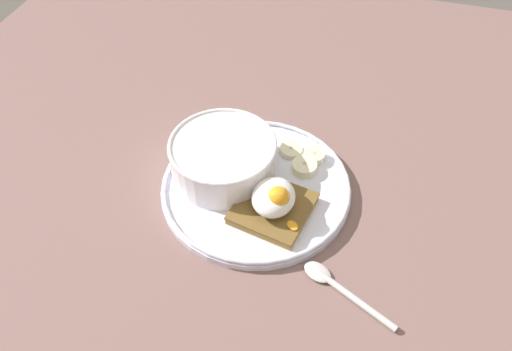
# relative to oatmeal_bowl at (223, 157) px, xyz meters

# --- Properties ---
(ground_plane) EXTENTS (1.20, 1.20, 0.02)m
(ground_plane) POSITION_rel_oatmeal_bowl_xyz_m (0.01, 0.05, -0.05)
(ground_plane) COLOR #795A56
(ground_plane) RESTS_ON ground
(plate) EXTENTS (0.26, 0.26, 0.02)m
(plate) POSITION_rel_oatmeal_bowl_xyz_m (0.01, 0.05, -0.03)
(plate) COLOR white
(plate) RESTS_ON ground_plane
(oatmeal_bowl) EXTENTS (0.15, 0.15, 0.05)m
(oatmeal_bowl) POSITION_rel_oatmeal_bowl_xyz_m (0.00, 0.00, 0.00)
(oatmeal_bowl) COLOR white
(oatmeal_bowl) RESTS_ON plate
(toast_slice) EXTENTS (0.11, 0.11, 0.01)m
(toast_slice) POSITION_rel_oatmeal_bowl_xyz_m (0.05, 0.08, -0.02)
(toast_slice) COLOR brown
(toast_slice) RESTS_ON plate
(poached_egg) EXTENTS (0.07, 0.07, 0.04)m
(poached_egg) POSITION_rel_oatmeal_bowl_xyz_m (0.05, 0.09, 0.00)
(poached_egg) COLOR white
(poached_egg) RESTS_ON toast_slice
(banana_slice_front) EXTENTS (0.04, 0.04, 0.02)m
(banana_slice_front) POSITION_rel_oatmeal_bowl_xyz_m (-0.03, 0.11, -0.02)
(banana_slice_front) COLOR #F1ECBB
(banana_slice_front) RESTS_ON plate
(banana_slice_left) EXTENTS (0.03, 0.03, 0.01)m
(banana_slice_left) POSITION_rel_oatmeal_bowl_xyz_m (-0.06, 0.08, -0.02)
(banana_slice_left) COLOR #EDE8BB
(banana_slice_left) RESTS_ON plate
(banana_slice_back) EXTENTS (0.04, 0.03, 0.01)m
(banana_slice_back) POSITION_rel_oatmeal_bowl_xyz_m (-0.06, 0.12, -0.02)
(banana_slice_back) COLOR beige
(banana_slice_back) RESTS_ON plate
(spoon) EXTENTS (0.07, 0.12, 0.01)m
(spoon) POSITION_rel_oatmeal_bowl_xyz_m (0.13, 0.18, -0.03)
(spoon) COLOR silver
(spoon) RESTS_ON ground_plane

